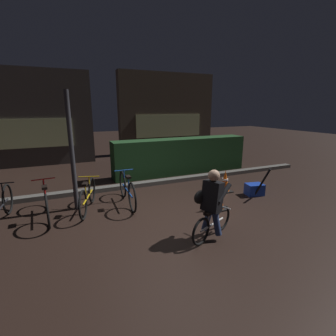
{
  "coord_description": "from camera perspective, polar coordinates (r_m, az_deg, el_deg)",
  "views": [
    {
      "loc": [
        -1.98,
        -4.4,
        2.25
      ],
      "look_at": [
        0.2,
        0.6,
        0.9
      ],
      "focal_mm": 26.09,
      "sensor_mm": 36.0,
      "label": 1
    }
  ],
  "objects": [
    {
      "name": "storefront_right",
      "position": [
        12.64,
        -0.19,
        12.57
      ],
      "size": [
        4.93,
        0.54,
        3.92
      ],
      "color": "#42382D",
      "rests_on": "ground"
    },
    {
      "name": "hedge_row",
      "position": [
        8.56,
        3.13,
        2.85
      ],
      "size": [
        4.8,
        0.7,
        1.22
      ],
      "primitive_type": "cube",
      "color": "#214723",
      "rests_on": "ground"
    },
    {
      "name": "sidewalk_curb",
      "position": [
        7.23,
        -6.56,
        -3.82
      ],
      "size": [
        12.0,
        0.24,
        0.12
      ],
      "primitive_type": "cube",
      "color": "#56544F",
      "rests_on": "ground"
    },
    {
      "name": "storefront_left",
      "position": [
        11.0,
        -31.62,
        9.77
      ],
      "size": [
        5.37,
        0.54,
        3.7
      ],
      "color": "#383330",
      "rests_on": "ground"
    },
    {
      "name": "ground_plane",
      "position": [
        5.32,
        0.62,
        -11.1
      ],
      "size": [
        40.0,
        40.0,
        0.0
      ],
      "primitive_type": "plane",
      "color": "black"
    },
    {
      "name": "street_post",
      "position": [
        5.68,
        -21.55,
        3.38
      ],
      "size": [
        0.1,
        0.1,
        2.62
      ],
      "primitive_type": "cylinder",
      "color": "#2D2D33",
      "rests_on": "ground"
    },
    {
      "name": "parked_bike_left_mid",
      "position": [
        5.7,
        -26.57,
        -7.07
      ],
      "size": [
        0.46,
        1.7,
        0.78
      ],
      "rotation": [
        0.0,
        0.0,
        1.65
      ],
      "color": "black",
      "rests_on": "ground"
    },
    {
      "name": "parked_bike_leftmost",
      "position": [
        5.88,
        -34.53,
        -7.52
      ],
      "size": [
        0.46,
        1.66,
        0.77
      ],
      "rotation": [
        0.0,
        0.0,
        1.49
      ],
      "color": "black",
      "rests_on": "ground"
    },
    {
      "name": "blue_crate",
      "position": [
        6.87,
        19.53,
        -4.73
      ],
      "size": [
        0.5,
        0.4,
        0.3
      ],
      "primitive_type": "cube",
      "rotation": [
        0.0,
        0.0,
        -0.2
      ],
      "color": "#193DB7",
      "rests_on": "ground"
    },
    {
      "name": "cyclist",
      "position": [
        4.33,
        10.03,
        -8.3
      ],
      "size": [
        1.1,
        0.55,
        1.25
      ],
      "rotation": [
        0.0,
        0.0,
        0.42
      ],
      "color": "black",
      "rests_on": "ground"
    },
    {
      "name": "parked_bike_center_right",
      "position": [
        5.89,
        -9.53,
        -5.06
      ],
      "size": [
        0.46,
        1.7,
        0.78
      ],
      "rotation": [
        0.0,
        0.0,
        1.54
      ],
      "color": "black",
      "rests_on": "ground"
    },
    {
      "name": "traffic_cone_far",
      "position": [
        6.87,
        13.18,
        -3.07
      ],
      "size": [
        0.36,
        0.36,
        0.6
      ],
      "color": "black",
      "rests_on": "ground"
    },
    {
      "name": "closed_umbrella",
      "position": [
        6.61,
        21.07,
        -3.3
      ],
      "size": [
        0.23,
        0.36,
        0.8
      ],
      "primitive_type": "cylinder",
      "rotation": [
        0.0,
        0.41,
        5.21
      ],
      "color": "black",
      "rests_on": "ground"
    },
    {
      "name": "parked_bike_center_left",
      "position": [
        5.76,
        -18.24,
        -6.29
      ],
      "size": [
        0.56,
        1.51,
        0.72
      ],
      "rotation": [
        0.0,
        0.0,
        1.27
      ],
      "color": "black",
      "rests_on": "ground"
    },
    {
      "name": "traffic_cone_near",
      "position": [
        5.65,
        11.71,
        -6.39
      ],
      "size": [
        0.36,
        0.36,
        0.66
      ],
      "color": "black",
      "rests_on": "ground"
    }
  ]
}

